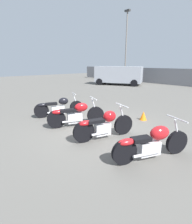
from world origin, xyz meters
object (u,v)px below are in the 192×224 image
Objects in this scene: motorcycle_slot_1 at (76,114)px; traffic_cone_near at (143,116)px; motorcycle_slot_3 at (152,142)px; motorcycle_slot_2 at (104,125)px; light_pole_left at (126,41)px; motorcycle_slot_0 at (58,107)px; parked_van at (119,75)px.

motorcycle_slot_1 reaches higher than traffic_cone_near.
motorcycle_slot_2 is at bearing -157.72° from motorcycle_slot_3.
motorcycle_slot_2 is (1.55, 0.01, -0.00)m from motorcycle_slot_1.
motorcycle_slot_0 is at bearing -59.72° from light_pole_left.
light_pole_left is 4.00× the size of motorcycle_slot_0.
motorcycle_slot_1 is at bearing -165.00° from motorcycle_slot_2.
light_pole_left is 17.32m from traffic_cone_near.
motorcycle_slot_1 is 5.67× the size of traffic_cone_near.
motorcycle_slot_0 is 3.74m from traffic_cone_near.
motorcycle_slot_3 is 15.67m from parked_van.
motorcycle_slot_1 reaches higher than motorcycle_slot_2.
traffic_cone_near is (-1.95, 2.50, -0.26)m from motorcycle_slot_3.
motorcycle_slot_0 is 4.80m from motorcycle_slot_3.
light_pole_left is 1.60× the size of parked_van.
light_pole_left is 17.49m from motorcycle_slot_0.
parked_van is (-9.45, 11.06, 0.66)m from motorcycle_slot_2.
motorcycle_slot_3 is at bearing -52.03° from traffic_cone_near.
traffic_cone_near is (-0.27, 2.54, -0.27)m from motorcycle_slot_2.
light_pole_left reaches higher than traffic_cone_near.
motorcycle_slot_1 reaches higher than motorcycle_slot_0.
parked_van reaches higher than motorcycle_slot_0.
traffic_cone_near is at bearing 148.74° from motorcycle_slot_3.
motorcycle_slot_1 is (1.57, -0.13, 0.04)m from motorcycle_slot_0.
motorcycle_slot_3 is at bearing 20.92° from motorcycle_slot_1.
motorcycle_slot_2 is (3.12, -0.12, 0.03)m from motorcycle_slot_0.
motorcycle_slot_2 is at bearing 12.14° from parked_van.
motorcycle_slot_3 is at bearing -47.77° from light_pole_left.
light_pole_left is 4.04× the size of motorcycle_slot_1.
motorcycle_slot_0 reaches higher than traffic_cone_near.
light_pole_left is 22.88× the size of traffic_cone_near.
light_pole_left is at bearing 144.45° from motorcycle_slot_1.
parked_van is (-11.12, 11.02, 0.67)m from motorcycle_slot_3.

